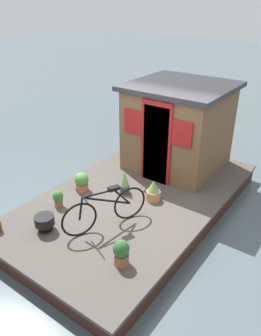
{
  "coord_description": "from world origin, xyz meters",
  "views": [
    {
      "loc": [
        -4.78,
        -3.32,
        4.04
      ],
      "look_at": [
        -0.2,
        0.0,
        1.09
      ],
      "focal_mm": 35.53,
      "sensor_mm": 36.0,
      "label": 1
    }
  ],
  "objects_px": {
    "houseboat_cabin": "(178,126)",
    "potted_plant_lavender": "(153,191)",
    "potted_plant_fern": "(58,198)",
    "potted_plant_basil": "(82,182)",
    "potted_plant_geranium": "(125,183)",
    "potted_plant_succulent": "(121,252)",
    "bicycle": "(105,209)",
    "charcoal_grill": "(44,221)"
  },
  "relations": [
    {
      "from": "potted_plant_basil",
      "to": "charcoal_grill",
      "type": "distance_m",
      "value": 1.42
    },
    {
      "from": "houseboat_cabin",
      "to": "charcoal_grill",
      "type": "height_order",
      "value": "houseboat_cabin"
    },
    {
      "from": "potted_plant_geranium",
      "to": "potted_plant_lavender",
      "type": "xyz_separation_m",
      "value": [
        0.12,
        -0.62,
        -0.02
      ]
    },
    {
      "from": "potted_plant_fern",
      "to": "potted_plant_basil",
      "type": "xyz_separation_m",
      "value": [
        0.71,
        0.05,
        0.02
      ]
    },
    {
      "from": "potted_plant_basil",
      "to": "potted_plant_lavender",
      "type": "bearing_deg",
      "value": -68.14
    },
    {
      "from": "potted_plant_basil",
      "to": "potted_plant_succulent",
      "type": "bearing_deg",
      "value": -121.9
    },
    {
      "from": "potted_plant_succulent",
      "to": "potted_plant_basil",
      "type": "bearing_deg",
      "value": 58.1
    },
    {
      "from": "potted_plant_succulent",
      "to": "charcoal_grill",
      "type": "relative_size",
      "value": 1.27
    },
    {
      "from": "houseboat_cabin",
      "to": "potted_plant_lavender",
      "type": "bearing_deg",
      "value": -166.58
    },
    {
      "from": "potted_plant_fern",
      "to": "potted_plant_basil",
      "type": "bearing_deg",
      "value": 4.05
    },
    {
      "from": "potted_plant_lavender",
      "to": "charcoal_grill",
      "type": "xyz_separation_m",
      "value": [
        -1.92,
        1.0,
        -0.02
      ]
    },
    {
      "from": "houseboat_cabin",
      "to": "potted_plant_basil",
      "type": "relative_size",
      "value": 5.32
    },
    {
      "from": "potted_plant_fern",
      "to": "charcoal_grill",
      "type": "distance_m",
      "value": 0.74
    },
    {
      "from": "potted_plant_lavender",
      "to": "charcoal_grill",
      "type": "distance_m",
      "value": 2.17
    },
    {
      "from": "bicycle",
      "to": "potted_plant_lavender",
      "type": "height_order",
      "value": "bicycle"
    },
    {
      "from": "potted_plant_succulent",
      "to": "charcoal_grill",
      "type": "distance_m",
      "value": 1.58
    },
    {
      "from": "houseboat_cabin",
      "to": "potted_plant_succulent",
      "type": "bearing_deg",
      "value": -164.31
    },
    {
      "from": "houseboat_cabin",
      "to": "bicycle",
      "type": "xyz_separation_m",
      "value": [
        -2.84,
        -0.17,
        -0.63
      ]
    },
    {
      "from": "bicycle",
      "to": "charcoal_grill",
      "type": "distance_m",
      "value": 1.07
    },
    {
      "from": "bicycle",
      "to": "potted_plant_lavender",
      "type": "bearing_deg",
      "value": -9.92
    },
    {
      "from": "potted_plant_geranium",
      "to": "potted_plant_succulent",
      "type": "distance_m",
      "value": 2.06
    },
    {
      "from": "bicycle",
      "to": "potted_plant_lavender",
      "type": "xyz_separation_m",
      "value": [
        1.22,
        -0.21,
        -0.15
      ]
    },
    {
      "from": "houseboat_cabin",
      "to": "potted_plant_fern",
      "type": "distance_m",
      "value": 3.16
    },
    {
      "from": "potted_plant_geranium",
      "to": "potted_plant_basil",
      "type": "relative_size",
      "value": 1.2
    },
    {
      "from": "potted_plant_succulent",
      "to": "potted_plant_lavender",
      "type": "distance_m",
      "value": 1.88
    },
    {
      "from": "bicycle",
      "to": "potted_plant_succulent",
      "type": "bearing_deg",
      "value": -126.43
    },
    {
      "from": "charcoal_grill",
      "to": "potted_plant_fern",
      "type": "bearing_deg",
      "value": 28.66
    },
    {
      "from": "potted_plant_lavender",
      "to": "charcoal_grill",
      "type": "height_order",
      "value": "potted_plant_lavender"
    },
    {
      "from": "potted_plant_succulent",
      "to": "potted_plant_geranium",
      "type": "bearing_deg",
      "value": 35.43
    },
    {
      "from": "potted_plant_succulent",
      "to": "potted_plant_fern",
      "type": "bearing_deg",
      "value": 74.83
    },
    {
      "from": "potted_plant_geranium",
      "to": "potted_plant_lavender",
      "type": "distance_m",
      "value": 0.63
    },
    {
      "from": "houseboat_cabin",
      "to": "charcoal_grill",
      "type": "bearing_deg",
      "value": 170.18
    },
    {
      "from": "potted_plant_basil",
      "to": "potted_plant_succulent",
      "type": "xyz_separation_m",
      "value": [
        -1.23,
        -1.98,
        0.02
      ]
    },
    {
      "from": "potted_plant_geranium",
      "to": "potted_plant_succulent",
      "type": "relative_size",
      "value": 1.11
    },
    {
      "from": "potted_plant_geranium",
      "to": "potted_plant_basil",
      "type": "distance_m",
      "value": 0.9
    },
    {
      "from": "potted_plant_lavender",
      "to": "potted_plant_geranium",
      "type": "bearing_deg",
      "value": 100.72
    },
    {
      "from": "bicycle",
      "to": "potted_plant_geranium",
      "type": "xyz_separation_m",
      "value": [
        1.1,
        0.41,
        -0.13
      ]
    },
    {
      "from": "potted_plant_basil",
      "to": "charcoal_grill",
      "type": "height_order",
      "value": "potted_plant_basil"
    },
    {
      "from": "charcoal_grill",
      "to": "potted_plant_lavender",
      "type": "bearing_deg",
      "value": -27.51
    },
    {
      "from": "bicycle",
      "to": "potted_plant_basil",
      "type": "height_order",
      "value": "bicycle"
    },
    {
      "from": "bicycle",
      "to": "potted_plant_succulent",
      "type": "distance_m",
      "value": 0.99
    },
    {
      "from": "potted_plant_geranium",
      "to": "charcoal_grill",
      "type": "bearing_deg",
      "value": 168.11
    }
  ]
}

